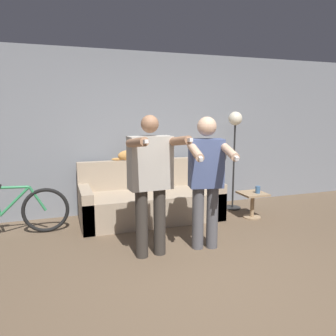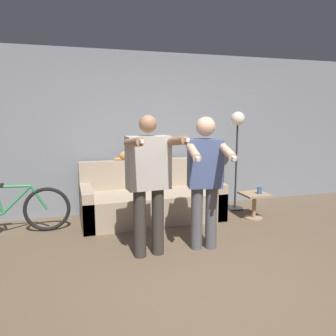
# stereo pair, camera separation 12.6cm
# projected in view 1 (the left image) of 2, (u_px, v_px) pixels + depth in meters

# --- Properties ---
(ground_plane) EXTENTS (16.00, 16.00, 0.00)m
(ground_plane) POSITION_uv_depth(u_px,v_px,m) (224.00, 288.00, 3.09)
(ground_plane) COLOR brown
(wall_back) EXTENTS (10.00, 0.05, 2.60)m
(wall_back) POSITION_uv_depth(u_px,v_px,m) (147.00, 133.00, 5.44)
(wall_back) COLOR gray
(wall_back) RESTS_ON ground_plane
(couch) EXTENTS (2.12, 0.90, 0.89)m
(couch) POSITION_uv_depth(u_px,v_px,m) (150.00, 201.00, 5.07)
(couch) COLOR tan
(couch) RESTS_ON ground_plane
(person_left) EXTENTS (0.58, 0.70, 1.61)m
(person_left) POSITION_uv_depth(u_px,v_px,m) (151.00, 176.00, 3.62)
(person_left) COLOR #38332D
(person_left) RESTS_ON ground_plane
(person_right) EXTENTS (0.55, 0.73, 1.59)m
(person_right) POSITION_uv_depth(u_px,v_px,m) (206.00, 175.00, 3.84)
(person_right) COLOR #56565B
(person_right) RESTS_ON ground_plane
(cat) EXTENTS (0.47, 0.11, 0.19)m
(cat) POSITION_uv_depth(u_px,v_px,m) (130.00, 155.00, 5.20)
(cat) COLOR tan
(cat) RESTS_ON couch
(floor_lamp) EXTENTS (0.28, 0.28, 1.65)m
(floor_lamp) POSITION_uv_depth(u_px,v_px,m) (235.00, 133.00, 5.45)
(floor_lamp) COLOR black
(floor_lamp) RESTS_ON ground_plane
(side_table) EXTENTS (0.39, 0.39, 0.40)m
(side_table) POSITION_uv_depth(u_px,v_px,m) (253.00, 200.00, 5.12)
(side_table) COLOR #A38460
(side_table) RESTS_ON ground_plane
(cup) EXTENTS (0.07, 0.07, 0.11)m
(cup) POSITION_uv_depth(u_px,v_px,m) (258.00, 190.00, 5.06)
(cup) COLOR #3D6693
(cup) RESTS_ON side_table
(bicycle) EXTENTS (1.53, 0.07, 0.71)m
(bicycle) POSITION_uv_depth(u_px,v_px,m) (9.00, 212.00, 4.34)
(bicycle) COLOR black
(bicycle) RESTS_ON ground_plane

